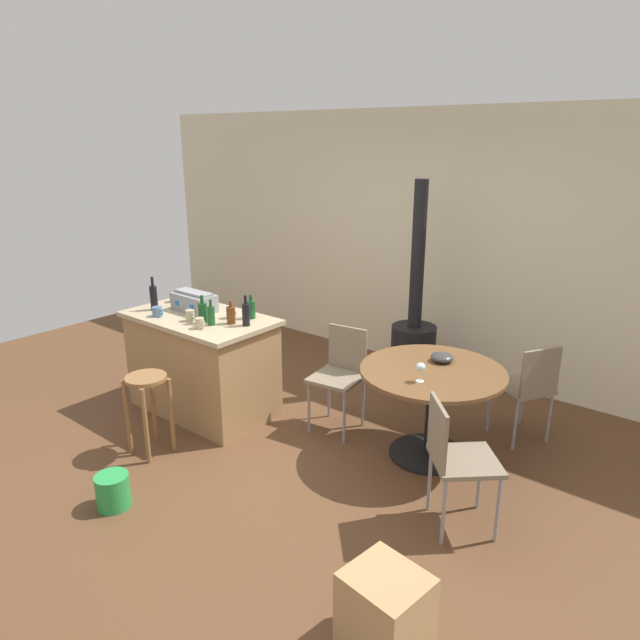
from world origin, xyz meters
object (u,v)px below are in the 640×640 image
(cardboard_box, at_px, (385,613))
(cup_0, at_px, (231,313))
(folding_chair_left, at_px, (528,385))
(bottle_1, at_px, (154,297))
(bottle_2, at_px, (211,315))
(bottle_3, at_px, (203,312))
(wooden_stool, at_px, (148,398))
(cup_2, at_px, (157,312))
(cup_3, at_px, (200,323))
(dining_table, at_px, (432,390))
(folding_chair_near, at_px, (341,370))
(folding_chair_far, at_px, (455,455))
(wood_stove, at_px, (413,340))
(wine_glass, at_px, (421,368))
(bottle_4, at_px, (246,314))
(bottle_0, at_px, (251,309))
(kitchen_island, at_px, (202,363))
(cup_4, at_px, (190,316))
(plastic_bucket, at_px, (113,491))
(cup_1, at_px, (174,298))
(serving_bowl, at_px, (442,357))
(bottle_5, at_px, (231,315))

(cardboard_box, bearing_deg, cup_0, 152.13)
(folding_chair_left, xyz_separation_m, bottle_1, (-2.96, -1.42, 0.53))
(bottle_2, xyz_separation_m, bottle_3, (-0.09, -0.01, 0.01))
(bottle_1, xyz_separation_m, bottle_3, (0.65, 0.02, -0.03))
(wooden_stool, distance_m, cup_2, 0.88)
(cardboard_box, bearing_deg, bottle_2, 156.34)
(cup_3, bearing_deg, dining_table, 24.87)
(bottle_1, relative_size, bottle_3, 1.27)
(folding_chair_near, height_order, folding_chair_far, folding_chair_near)
(wood_stove, bearing_deg, wine_glass, -58.70)
(folding_chair_far, height_order, bottle_2, bottle_2)
(folding_chair_far, distance_m, bottle_4, 2.08)
(bottle_0, bearing_deg, wood_stove, 59.55)
(kitchen_island, relative_size, dining_table, 1.23)
(kitchen_island, height_order, dining_table, kitchen_island)
(folding_chair_near, height_order, cup_4, cup_4)
(folding_chair_near, relative_size, bottle_1, 2.85)
(wooden_stool, height_order, bottle_0, bottle_0)
(bottle_1, relative_size, bottle_4, 1.18)
(cup_0, xyz_separation_m, wine_glass, (1.77, 0.19, -0.12))
(cardboard_box, xyz_separation_m, plastic_bucket, (-2.06, -0.19, -0.10))
(bottle_4, bearing_deg, folding_chair_left, 31.57)
(bottle_0, height_order, plastic_bucket, bottle_0)
(folding_chair_far, xyz_separation_m, wine_glass, (-0.50, 0.42, 0.32))
(cup_0, xyz_separation_m, cup_4, (-0.21, -0.27, -0.00))
(bottle_0, distance_m, cup_1, 0.95)
(cup_2, bearing_deg, serving_bowl, 24.07)
(folding_chair_left, height_order, cup_3, cup_3)
(bottle_2, xyz_separation_m, bottle_4, (0.24, 0.17, 0.02))
(bottle_5, bearing_deg, bottle_3, -144.08)
(bottle_1, relative_size, cup_3, 2.81)
(folding_chair_near, height_order, bottle_5, bottle_5)
(folding_chair_left, height_order, cup_0, cup_0)
(cup_4, bearing_deg, wine_glass, 13.19)
(bottle_4, relative_size, plastic_bucket, 1.09)
(cup_1, bearing_deg, folding_chair_near, 12.93)
(folding_chair_left, relative_size, cardboard_box, 1.97)
(cup_0, distance_m, wine_glass, 1.78)
(kitchen_island, relative_size, serving_bowl, 7.53)
(folding_chair_near, distance_m, wine_glass, 0.95)
(bottle_2, bearing_deg, cup_2, -166.28)
(cup_1, bearing_deg, bottle_0, 5.96)
(bottle_1, height_order, cup_1, bottle_1)
(wine_glass, bearing_deg, cup_2, -166.42)
(bottle_5, bearing_deg, cup_2, -158.00)
(cup_1, bearing_deg, wood_stove, 40.36)
(kitchen_island, bearing_deg, plastic_bucket, -64.29)
(cup_4, bearing_deg, kitchen_island, 112.79)
(bottle_3, bearing_deg, kitchen_island, 149.47)
(folding_chair_left, height_order, wood_stove, wood_stove)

